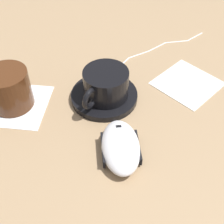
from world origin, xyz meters
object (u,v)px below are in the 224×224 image
object	(u,v)px
coffee_cup	(105,85)
drinking_glass	(9,89)
saucer	(105,95)
computer_mouse	(121,147)

from	to	relation	value
coffee_cup	drinking_glass	size ratio (longest dim) A/B	1.41
saucer	coffee_cup	xyz separation A→B (m)	(-0.00, 0.01, 0.03)
computer_mouse	drinking_glass	bearing A→B (deg)	-0.14
saucer	coffee_cup	bearing A→B (deg)	122.37
drinking_glass	computer_mouse	bearing A→B (deg)	179.86
coffee_cup	drinking_glass	world-z (taller)	drinking_glass
saucer	coffee_cup	world-z (taller)	coffee_cup
saucer	coffee_cup	size ratio (longest dim) A/B	1.16
computer_mouse	saucer	bearing A→B (deg)	-48.47
saucer	drinking_glass	world-z (taller)	drinking_glass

